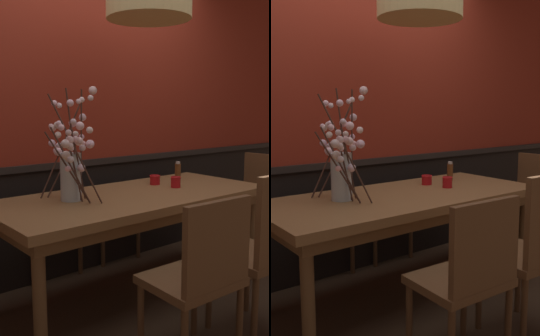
{
  "view_description": "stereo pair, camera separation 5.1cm",
  "coord_description": "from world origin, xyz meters",
  "views": [
    {
      "loc": [
        -1.74,
        -2.11,
        1.32
      ],
      "look_at": [
        0.0,
        0.0,
        0.92
      ],
      "focal_mm": 43.43,
      "sensor_mm": 36.0,
      "label": 1
    },
    {
      "loc": [
        -1.7,
        -2.14,
        1.32
      ],
      "look_at": [
        0.0,
        0.0,
        0.92
      ],
      "focal_mm": 43.43,
      "sensor_mm": 36.0,
      "label": 2
    }
  ],
  "objects": [
    {
      "name": "condiment_bottle",
      "position": [
        0.6,
        0.18,
        0.82
      ],
      "size": [
        0.05,
        0.05,
        0.15
      ],
      "color": "brown",
      "rests_on": "dining_table"
    },
    {
      "name": "chair_far_side_right",
      "position": [
        0.34,
        0.83,
        0.51
      ],
      "size": [
        0.46,
        0.46,
        0.89
      ],
      "color": "brown",
      "rests_on": "ground"
    },
    {
      "name": "chair_head_east_end",
      "position": [
        1.41,
        -0.02,
        0.52
      ],
      "size": [
        0.45,
        0.45,
        0.91
      ],
      "color": "brown",
      "rests_on": "ground"
    },
    {
      "name": "chair_near_side_right",
      "position": [
        0.25,
        -0.86,
        0.54
      ],
      "size": [
        0.44,
        0.41,
        0.98
      ],
      "color": "brown",
      "rests_on": "ground"
    },
    {
      "name": "candle_holder_nearer_edge",
      "position": [
        0.38,
        -0.02,
        0.79
      ],
      "size": [
        0.08,
        0.08,
        0.08
      ],
      "color": "red",
      "rests_on": "dining_table"
    },
    {
      "name": "back_wall",
      "position": [
        0.0,
        0.7,
        1.4
      ],
      "size": [
        5.66,
        0.14,
        2.82
      ],
      "color": "black",
      "rests_on": "ground"
    },
    {
      "name": "dining_table",
      "position": [
        0.0,
        0.0,
        0.66
      ],
      "size": [
        1.96,
        0.86,
        0.74
      ],
      "color": "olive",
      "rests_on": "ground"
    },
    {
      "name": "ground_plane",
      "position": [
        0.0,
        0.0,
        0.0
      ],
      "size": [
        24.0,
        24.0,
        0.0
      ],
      "primitive_type": "plane",
      "color": "#422D1E"
    },
    {
      "name": "candle_holder_nearer_center",
      "position": [
        0.34,
        0.16,
        0.78
      ],
      "size": [
        0.08,
        0.08,
        0.07
      ],
      "color": "red",
      "rests_on": "dining_table"
    },
    {
      "name": "vase_with_blossoms",
      "position": [
        -0.44,
        0.09,
        0.98
      ],
      "size": [
        0.39,
        0.56,
        0.72
      ],
      "color": "silver",
      "rests_on": "dining_table"
    },
    {
      "name": "chair_far_side_left",
      "position": [
        -0.26,
        0.83,
        0.51
      ],
      "size": [
        0.48,
        0.42,
        0.9
      ],
      "color": "brown",
      "rests_on": "ground"
    },
    {
      "name": "chair_near_side_left",
      "position": [
        -0.25,
        -0.83,
        0.51
      ],
      "size": [
        0.47,
        0.41,
        0.9
      ],
      "color": "brown",
      "rests_on": "ground"
    }
  ]
}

